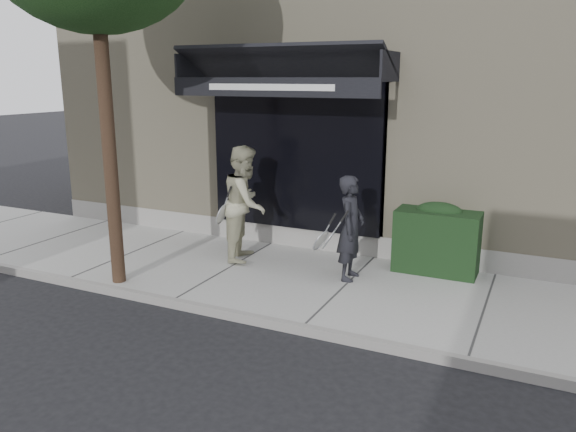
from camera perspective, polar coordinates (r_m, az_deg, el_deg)
The scene contains 7 objects.
ground at distance 8.58m, azimuth 5.78°, elevation -7.79°, with size 80.00×80.00×0.00m, color black.
sidewalk at distance 8.56m, azimuth 5.79°, elevation -7.41°, with size 20.00×3.00×0.12m, color #999994.
curb at distance 7.22m, azimuth 1.57°, elevation -11.44°, with size 20.00×0.10×0.14m, color gray.
building_facade at distance 12.77m, azimuth 13.71°, elevation 11.64°, with size 14.30×8.04×5.64m.
hedge at distance 9.26m, azimuth 14.93°, elevation -2.25°, with size 1.30×0.70×1.14m.
pedestrian_front at distance 8.59m, azimuth 6.37°, elevation -1.24°, with size 0.68×0.84×1.62m.
pedestrian_back at distance 9.50m, azimuth -4.34°, elevation 1.31°, with size 0.96×1.11×1.95m.
Camera 1 is at (2.61, -7.53, 3.17)m, focal length 35.00 mm.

